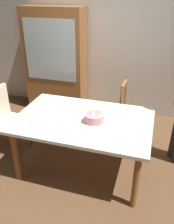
# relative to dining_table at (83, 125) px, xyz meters

# --- Properties ---
(ground) EXTENTS (6.40, 6.40, 0.00)m
(ground) POSITION_rel_dining_table_xyz_m (0.00, 0.00, -0.68)
(ground) COLOR brown
(back_wall) EXTENTS (6.40, 0.10, 2.60)m
(back_wall) POSITION_rel_dining_table_xyz_m (0.00, 1.85, 0.62)
(back_wall) COLOR beige
(back_wall) RESTS_ON ground
(dining_table) EXTENTS (1.65, 1.08, 0.76)m
(dining_table) POSITION_rel_dining_table_xyz_m (0.00, 0.00, 0.00)
(dining_table) COLOR silver
(dining_table) RESTS_ON ground
(birthday_cake) EXTENTS (0.28, 0.28, 0.18)m
(birthday_cake) POSITION_rel_dining_table_xyz_m (0.15, -0.04, 0.14)
(birthday_cake) COLOR silver
(birthday_cake) RESTS_ON dining_table
(plate_near_celebrant) EXTENTS (0.22, 0.22, 0.01)m
(plate_near_celebrant) POSITION_rel_dining_table_xyz_m (-0.45, -0.24, 0.09)
(plate_near_celebrant) COLOR silver
(plate_near_celebrant) RESTS_ON dining_table
(plate_far_side) EXTENTS (0.22, 0.22, 0.01)m
(plate_far_side) POSITION_rel_dining_table_xyz_m (-0.08, 0.24, 0.09)
(plate_far_side) COLOR silver
(plate_far_side) RESTS_ON dining_table
(fork_near_celebrant) EXTENTS (0.18, 0.05, 0.01)m
(fork_near_celebrant) POSITION_rel_dining_table_xyz_m (-0.61, -0.23, 0.09)
(fork_near_celebrant) COLOR silver
(fork_near_celebrant) RESTS_ON dining_table
(fork_far_side) EXTENTS (0.18, 0.03, 0.01)m
(fork_far_side) POSITION_rel_dining_table_xyz_m (-0.24, 0.25, 0.09)
(fork_far_side) COLOR silver
(fork_far_side) RESTS_ON dining_table
(chair_spindle_back) EXTENTS (0.45, 0.45, 0.95)m
(chair_spindle_back) POSITION_rel_dining_table_xyz_m (0.19, 0.86, -0.22)
(chair_spindle_back) COLOR tan
(chair_spindle_back) RESTS_ON ground
(chair_upholstered) EXTENTS (0.49, 0.49, 0.95)m
(chair_upholstered) POSITION_rel_dining_table_xyz_m (-1.21, 0.12, -0.14)
(chair_upholstered) COLOR beige
(chair_upholstered) RESTS_ON ground
(china_cabinet) EXTENTS (1.10, 0.45, 1.90)m
(china_cabinet) POSITION_rel_dining_table_xyz_m (-1.04, 1.56, 0.28)
(china_cabinet) COLOR brown
(china_cabinet) RESTS_ON ground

